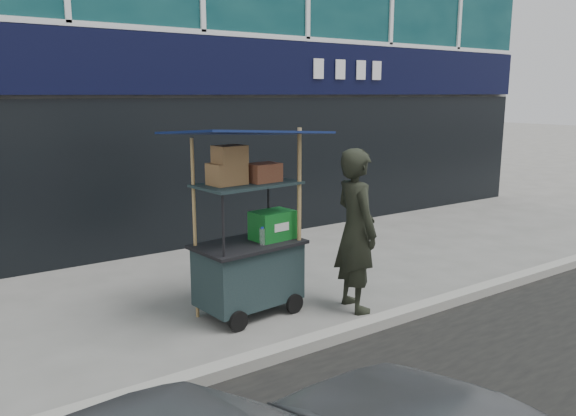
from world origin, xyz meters
TOP-DOWN VIEW (x-y plane):
  - ground at (0.00, 0.00)m, footprint 80.00×80.00m
  - curb at (0.00, -0.20)m, footprint 80.00×0.18m
  - vendor_cart at (-0.95, 0.95)m, footprint 1.70×1.27m
  - vendor_man at (0.12, 0.38)m, footprint 0.57×0.76m

SIDE VIEW (x-z plane):
  - ground at x=0.00m, z-range 0.00..0.00m
  - curb at x=0.00m, z-range 0.00..0.12m
  - vendor_cart at x=-0.95m, z-range -0.32..1.83m
  - vendor_man at x=0.12m, z-range 0.00..1.88m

